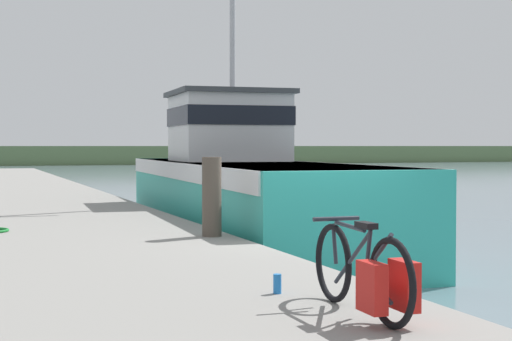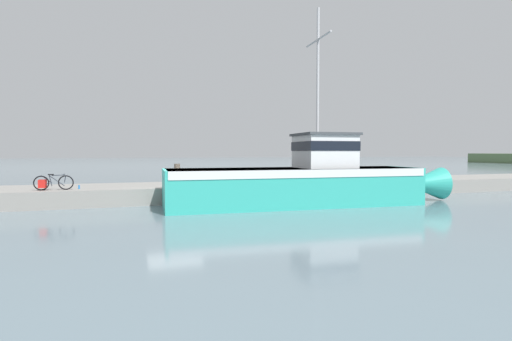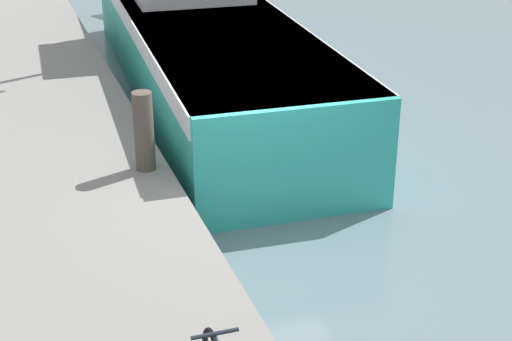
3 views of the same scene
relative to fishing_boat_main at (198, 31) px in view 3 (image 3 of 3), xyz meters
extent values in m
plane|color=slate|center=(-0.89, -6.55, -1.29)|extent=(320.00, 320.00, 0.00)
cube|color=gray|center=(-4.51, -6.55, -0.86)|extent=(4.62, 80.00, 0.85)
cube|color=teal|center=(-0.04, -0.69, -0.35)|extent=(3.96, 13.00, 1.88)
cube|color=silver|center=(-0.04, -0.69, 0.40)|extent=(4.01, 12.75, 0.38)
cylinder|color=#232833|center=(-3.05, -11.55, 0.32)|extent=(0.44, 0.05, 0.04)
cylinder|color=#51473D|center=(-2.56, -6.18, 0.18)|extent=(0.30, 0.30, 1.23)
camera|label=1|loc=(-6.11, -17.81, 0.97)|focal=55.00mm
camera|label=2|loc=(18.24, -8.85, 1.42)|focal=28.00mm
camera|label=3|loc=(-4.60, -17.08, 4.54)|focal=55.00mm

